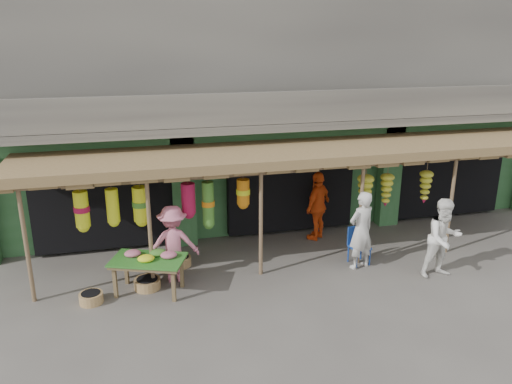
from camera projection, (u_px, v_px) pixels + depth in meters
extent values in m
plane|color=#514C47|center=(317.00, 263.00, 12.38)|extent=(80.00, 80.00, 0.00)
cube|color=gray|center=(264.00, 49.00, 15.49)|extent=(16.00, 6.00, 4.00)
cube|color=#2D6033|center=(262.00, 157.00, 16.68)|extent=(16.00, 5.70, 3.00)
cube|color=gray|center=(298.00, 124.00, 12.94)|extent=(16.00, 0.90, 0.22)
cube|color=gray|center=(304.00, 107.00, 12.42)|extent=(16.00, 0.10, 0.80)
cube|color=#2D6033|center=(293.00, 135.00, 13.41)|extent=(16.00, 0.35, 0.35)
cube|color=yellow|center=(100.00, 149.00, 12.16)|extent=(1.70, 0.06, 0.55)
cube|color=#B21414|center=(100.00, 150.00, 12.13)|extent=(1.30, 0.02, 0.30)
cube|color=black|center=(106.00, 192.00, 13.54)|extent=(3.60, 2.00, 2.50)
cube|color=black|center=(281.00, 179.00, 14.74)|extent=(3.60, 2.00, 2.50)
cube|color=black|center=(431.00, 168.00, 15.95)|extent=(3.60, 2.00, 2.50)
cube|color=#2D6033|center=(183.00, 191.00, 13.10)|extent=(0.60, 0.35, 3.00)
cube|color=#2D6033|center=(389.00, 175.00, 14.54)|extent=(0.60, 0.35, 3.00)
cylinder|color=brown|center=(26.00, 245.00, 10.24)|extent=(0.09, 0.09, 2.60)
cylinder|color=brown|center=(150.00, 233.00, 10.84)|extent=(0.09, 0.09, 2.60)
cylinder|color=brown|center=(261.00, 223.00, 11.44)|extent=(0.09, 0.09, 2.60)
cylinder|color=brown|center=(361.00, 213.00, 12.04)|extent=(0.09, 0.09, 2.60)
cylinder|color=brown|center=(451.00, 205.00, 12.65)|extent=(0.09, 0.09, 2.60)
cylinder|color=brown|center=(314.00, 169.00, 11.38)|extent=(12.90, 0.08, 0.08)
cylinder|color=brown|center=(192.00, 179.00, 11.13)|extent=(5.50, 0.06, 0.06)
cube|color=brown|center=(308.00, 150.00, 12.40)|extent=(14.00, 2.70, 0.22)
cube|color=brown|center=(115.00, 283.00, 10.67)|extent=(0.10, 0.10, 0.69)
cube|color=brown|center=(174.00, 287.00, 10.52)|extent=(0.10, 0.10, 0.69)
cube|color=brown|center=(126.00, 270.00, 11.28)|extent=(0.10, 0.10, 0.69)
cube|color=brown|center=(182.00, 273.00, 11.13)|extent=(0.10, 0.10, 0.69)
cube|color=brown|center=(148.00, 262.00, 10.79)|extent=(1.72, 1.36, 0.06)
cube|color=#26661E|center=(148.00, 260.00, 10.77)|extent=(1.79, 1.43, 0.03)
ellipsoid|color=#CA6582|center=(133.00, 253.00, 10.89)|extent=(0.36, 0.30, 0.15)
ellipsoid|color=yellow|center=(146.00, 258.00, 10.64)|extent=(0.36, 0.30, 0.15)
ellipsoid|color=#CA6582|center=(169.00, 255.00, 10.82)|extent=(0.36, 0.30, 0.15)
ellipsoid|color=#47882D|center=(158.00, 253.00, 10.93)|extent=(0.36, 0.30, 0.15)
cylinder|color=#173C98|center=(357.00, 260.00, 12.08)|extent=(0.04, 0.04, 0.42)
cylinder|color=#173C98|center=(370.00, 257.00, 12.22)|extent=(0.04, 0.04, 0.42)
cylinder|color=#173C98|center=(348.00, 254.00, 12.41)|extent=(0.04, 0.04, 0.42)
cylinder|color=#173C98|center=(361.00, 252.00, 12.55)|extent=(0.04, 0.04, 0.42)
cube|color=#173C98|center=(359.00, 247.00, 12.25)|extent=(0.49, 0.49, 0.05)
cube|color=#173C98|center=(355.00, 235.00, 12.36)|extent=(0.44, 0.10, 0.47)
cylinder|color=brown|center=(180.00, 261.00, 12.24)|extent=(0.60, 0.60, 0.23)
cylinder|color=olive|center=(147.00, 284.00, 11.14)|extent=(0.76, 0.76, 0.23)
cylinder|color=#A37A4C|center=(91.00, 298.00, 10.53)|extent=(0.65, 0.65, 0.23)
imported|color=silver|center=(361.00, 230.00, 11.89)|extent=(0.81, 0.64, 1.93)
imported|color=white|center=(444.00, 238.00, 11.47)|extent=(0.95, 0.76, 1.90)
imported|color=#EF5116|center=(318.00, 206.00, 13.63)|extent=(1.16, 1.08, 1.92)
imported|color=#D9728E|center=(173.00, 244.00, 11.29)|extent=(1.21, 0.76, 1.80)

